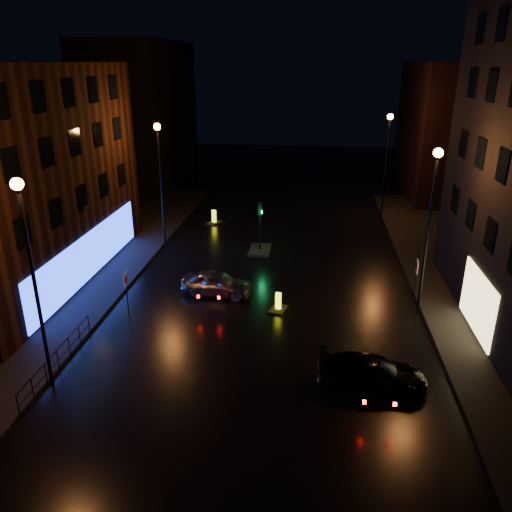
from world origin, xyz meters
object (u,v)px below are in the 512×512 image
(bollard_far, at_px, (214,220))
(road_sign_left, at_px, (126,283))
(road_sign_right, at_px, (417,270))
(traffic_signal, at_px, (260,244))
(silver_hatchback, at_px, (217,283))
(dark_sedan, at_px, (372,372))
(bollard_near, at_px, (278,306))

(bollard_far, xyz_separation_m, road_sign_left, (-1.46, -15.44, 1.41))
(road_sign_right, bearing_deg, bollard_far, -38.20)
(traffic_signal, bearing_deg, road_sign_right, -34.76)
(road_sign_left, bearing_deg, silver_hatchback, 24.84)
(traffic_signal, height_order, road_sign_right, traffic_signal)
(dark_sedan, height_order, bollard_far, dark_sedan)
(dark_sedan, height_order, bollard_near, dark_sedan)
(silver_hatchback, relative_size, road_sign_right, 1.76)
(silver_hatchback, xyz_separation_m, bollard_near, (3.49, -1.54, -0.45))
(bollard_far, bearing_deg, bollard_near, -45.78)
(bollard_far, distance_m, road_sign_left, 15.57)
(dark_sedan, distance_m, bollard_near, 7.31)
(dark_sedan, relative_size, road_sign_right, 1.93)
(bollard_near, bearing_deg, bollard_far, 129.65)
(bollard_far, bearing_deg, dark_sedan, -42.16)
(bollard_near, height_order, bollard_far, bollard_far)
(road_sign_right, bearing_deg, silver_hatchback, 7.65)
(road_sign_left, bearing_deg, dark_sedan, -30.69)
(bollard_near, relative_size, road_sign_right, 0.59)
(bollard_far, bearing_deg, road_sign_right, -21.04)
(dark_sedan, bearing_deg, traffic_signal, 26.61)
(silver_hatchback, xyz_separation_m, dark_sedan, (7.63, -7.54, -0.05))
(silver_hatchback, distance_m, bollard_far, 13.04)
(traffic_signal, xyz_separation_m, road_sign_left, (-5.73, -9.71, 1.15))
(dark_sedan, bearing_deg, road_sign_right, -16.26)
(road_sign_left, bearing_deg, bollard_near, 0.34)
(bollard_near, bearing_deg, road_sign_left, -155.07)
(silver_hatchback, distance_m, road_sign_left, 5.01)
(traffic_signal, xyz_separation_m, silver_hatchback, (-1.61, -7.03, 0.16))
(silver_hatchback, height_order, bollard_near, silver_hatchback)
(road_sign_right, bearing_deg, bollard_near, 21.15)
(dark_sedan, xyz_separation_m, road_sign_left, (-11.75, 4.87, 1.03))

